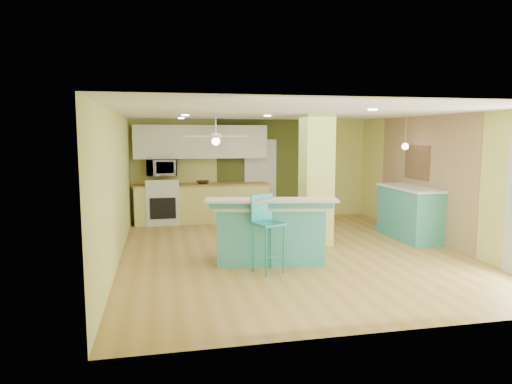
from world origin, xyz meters
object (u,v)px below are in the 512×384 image
(side_counter, at_px, (410,212))
(fruit_bowl, at_px, (203,182))
(bar_stool, at_px, (265,221))
(canister, at_px, (263,200))
(peninsula, at_px, (270,231))

(side_counter, height_order, fruit_bowl, side_counter)
(bar_stool, bearing_deg, canister, 58.86)
(peninsula, bearing_deg, bar_stool, -99.83)
(bar_stool, distance_m, fruit_bowl, 4.28)
(bar_stool, relative_size, canister, 6.78)
(peninsula, bearing_deg, side_counter, 28.84)
(peninsula, relative_size, fruit_bowl, 6.70)
(peninsula, xyz_separation_m, side_counter, (3.21, 1.06, 0.02))
(peninsula, height_order, bar_stool, bar_stool)
(fruit_bowl, bearing_deg, peninsula, -77.99)
(side_counter, xyz_separation_m, fruit_bowl, (-3.99, 2.61, 0.44))
(peninsula, xyz_separation_m, bar_stool, (-0.21, -0.56, 0.29))
(peninsula, bearing_deg, canister, -157.83)
(side_counter, relative_size, canister, 9.35)
(fruit_bowl, bearing_deg, canister, -80.01)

